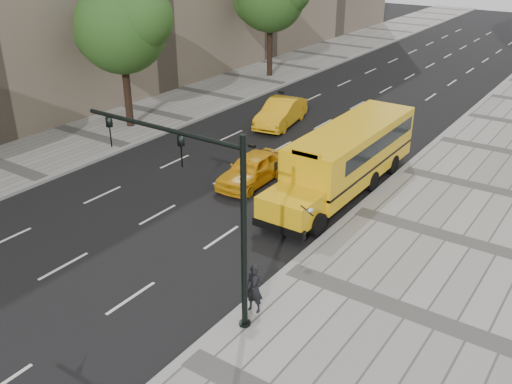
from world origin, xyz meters
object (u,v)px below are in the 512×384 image
Objects in this scene: tree_b at (122,27)px; pedestrian at (254,289)px; taxi_far at (281,113)px; taxi_near at (252,169)px; school_bus at (349,153)px; traffic_signal at (205,200)px.

tree_b reaches higher than pedestrian.
taxi_near is at bearing -76.41° from taxi_far.
tree_b reaches higher than school_bus.
taxi_near is at bearing -13.39° from tree_b.
tree_b is at bearing -151.86° from taxi_far.
tree_b is 0.75× the size of school_bus.
traffic_signal reaches higher than taxi_near.
taxi_far is (-7.60, 6.13, -0.95)m from school_bus.
tree_b is 1.36× the size of traffic_signal.
traffic_signal is at bearing -64.35° from taxi_near.
taxi_near is 0.88× the size of taxi_far.
pedestrian is at bearing 31.83° from traffic_signal.
taxi_far is 19.21m from pedestrian.
school_bus is at bearing 93.14° from pedestrian.
taxi_far is at bearing 111.73° from taxi_near.
school_bus is (14.90, -0.45, -4.34)m from tree_b.
tree_b is 12.39m from taxi_near.
taxi_far is (7.30, 5.68, -5.28)m from tree_b.
school_bus is at bearing -1.73° from tree_b.
tree_b is 5.20× the size of pedestrian.
school_bus is 9.81m from taxi_far.
taxi_near is at bearing -152.08° from school_bus.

